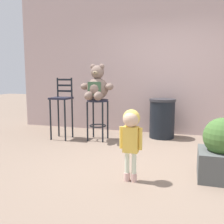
{
  "coord_description": "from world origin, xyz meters",
  "views": [
    {
      "loc": [
        0.55,
        -3.46,
        1.23
      ],
      "look_at": [
        -0.63,
        0.34,
        0.68
      ],
      "focal_mm": 40.92,
      "sensor_mm": 36.0,
      "label": 1
    }
  ],
  "objects_px": {
    "trash_bin": "(162,118)",
    "bar_chair_empty": "(62,103)",
    "planter_with_shrub": "(222,151)",
    "child_walking": "(131,130)",
    "teddy_bear": "(97,87)",
    "bar_stool_with_teddy": "(98,111)"
  },
  "relations": [
    {
      "from": "bar_chair_empty",
      "to": "planter_with_shrub",
      "type": "distance_m",
      "value": 3.11
    },
    {
      "from": "bar_stool_with_teddy",
      "to": "teddy_bear",
      "type": "bearing_deg",
      "value": -90.0
    },
    {
      "from": "bar_stool_with_teddy",
      "to": "teddy_bear",
      "type": "xyz_separation_m",
      "value": [
        0.0,
        -0.03,
        0.47
      ]
    },
    {
      "from": "bar_stool_with_teddy",
      "to": "planter_with_shrub",
      "type": "distance_m",
      "value": 2.52
    },
    {
      "from": "trash_bin",
      "to": "bar_chair_empty",
      "type": "relative_size",
      "value": 0.65
    },
    {
      "from": "bar_stool_with_teddy",
      "to": "planter_with_shrub",
      "type": "bearing_deg",
      "value": -33.42
    },
    {
      "from": "child_walking",
      "to": "bar_chair_empty",
      "type": "height_order",
      "value": "bar_chair_empty"
    },
    {
      "from": "bar_chair_empty",
      "to": "planter_with_shrub",
      "type": "xyz_separation_m",
      "value": [
        2.81,
        -1.28,
        -0.36
      ]
    },
    {
      "from": "planter_with_shrub",
      "to": "child_walking",
      "type": "bearing_deg",
      "value": -159.98
    },
    {
      "from": "teddy_bear",
      "to": "child_walking",
      "type": "height_order",
      "value": "teddy_bear"
    },
    {
      "from": "trash_bin",
      "to": "planter_with_shrub",
      "type": "bearing_deg",
      "value": -64.64
    },
    {
      "from": "bar_chair_empty",
      "to": "trash_bin",
      "type": "bearing_deg",
      "value": 19.13
    },
    {
      "from": "bar_stool_with_teddy",
      "to": "trash_bin",
      "type": "height_order",
      "value": "bar_stool_with_teddy"
    },
    {
      "from": "teddy_bear",
      "to": "child_walking",
      "type": "relative_size",
      "value": 0.79
    },
    {
      "from": "teddy_bear",
      "to": "trash_bin",
      "type": "relative_size",
      "value": 0.85
    },
    {
      "from": "planter_with_shrub",
      "to": "bar_chair_empty",
      "type": "bearing_deg",
      "value": 155.47
    },
    {
      "from": "teddy_bear",
      "to": "bar_chair_empty",
      "type": "relative_size",
      "value": 0.56
    },
    {
      "from": "teddy_bear",
      "to": "bar_chair_empty",
      "type": "bearing_deg",
      "value": -174.67
    },
    {
      "from": "trash_bin",
      "to": "bar_chair_empty",
      "type": "height_order",
      "value": "bar_chair_empty"
    },
    {
      "from": "bar_stool_with_teddy",
      "to": "trash_bin",
      "type": "bearing_deg",
      "value": 25.33
    },
    {
      "from": "teddy_bear",
      "to": "planter_with_shrub",
      "type": "bearing_deg",
      "value": -32.79
    },
    {
      "from": "child_walking",
      "to": "bar_chair_empty",
      "type": "xyz_separation_m",
      "value": [
        -1.78,
        1.66,
        0.09
      ]
    }
  ]
}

